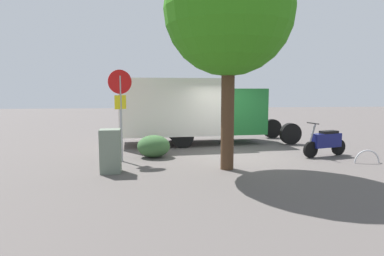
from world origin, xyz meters
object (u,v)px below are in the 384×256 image
Objects in this scene: stop_sign at (120,101)px; street_tree at (229,11)px; box_truck_near at (193,107)px; utility_cabinet at (110,151)px; bike_rack_hoop at (367,163)px; motorcycle at (326,141)px.

street_tree is (-3.18, 1.36, 2.53)m from stop_sign.
utility_cabinet is at bearing -124.82° from box_truck_near.
box_truck_near reaches higher than utility_cabinet.
stop_sign reaches higher than utility_cabinet.
box_truck_near is 9.04× the size of bike_rack_hoop.
bike_rack_hoop is at bearing -44.86° from box_truck_near.
motorcycle is 7.29m from utility_cabinet.
bike_rack_hoop is at bearing 107.50° from motorcycle.
stop_sign is 4.28m from street_tree.
bike_rack_hoop is (-7.90, -0.39, -0.61)m from utility_cabinet.
motorcycle is at bearing -167.75° from utility_cabinet.
street_tree reaches higher than motorcycle.
box_truck_near is 5.55m from street_tree.
motorcycle is 5.69m from street_tree.
street_tree reaches higher than utility_cabinet.
stop_sign is (2.66, 3.32, 0.40)m from box_truck_near.
stop_sign is 0.46× the size of street_tree.
street_tree is (-0.52, 4.68, 2.93)m from box_truck_near.
bike_rack_hoop is (-5.09, 4.36, -1.55)m from box_truck_near.
stop_sign is 2.40× the size of utility_cabinet.
utility_cabinet is (3.32, 0.08, -3.87)m from street_tree.
utility_cabinet is at bearing 1.33° from street_tree.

